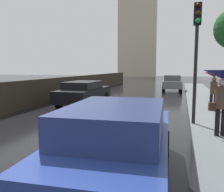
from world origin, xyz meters
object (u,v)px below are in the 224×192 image
Objects in this scene: pedestrian_with_umbrella_near at (214,81)px; car_blue_far_ahead at (118,142)px; car_grey_mid_road at (172,83)px; traffic_light at (197,41)px; car_black_near_kerb at (84,92)px; pedestrian_with_umbrella_far at (222,83)px.

car_blue_far_ahead is at bearing 75.30° from pedestrian_with_umbrella_near.
car_blue_far_ahead is at bearing -93.20° from car_grey_mid_road.
car_blue_far_ahead is 1.08× the size of traffic_light.
traffic_light is at bearing 147.79° from car_black_near_kerb.
pedestrian_with_umbrella_near is 4.54m from pedestrian_with_umbrella_far.
car_grey_mid_road is 1.97× the size of pedestrian_with_umbrella_far.
pedestrian_with_umbrella_near reaches higher than car_grey_mid_road.
pedestrian_with_umbrella_far reaches higher than car_black_near_kerb.
car_black_near_kerb is at bearing 147.63° from traffic_light.
car_grey_mid_road is at bearing 84.16° from pedestrian_with_umbrella_far.
car_black_near_kerb is at bearing -117.03° from car_grey_mid_road.
traffic_light reaches higher than car_grey_mid_road.
car_grey_mid_road is 14.01m from traffic_light.
car_grey_mid_road is 10.97m from pedestrian_with_umbrella_near.
pedestrian_with_umbrella_near is (2.57, 8.00, 0.74)m from car_blue_far_ahead.
pedestrian_with_umbrella_far is at bearing 89.06° from pedestrian_with_umbrella_near.
car_blue_far_ahead is at bearing -136.22° from pedestrian_with_umbrella_far.
traffic_light is (5.89, -3.73, 2.36)m from car_black_near_kerb.
pedestrian_with_umbrella_far is at bearing -84.96° from car_grey_mid_road.
traffic_light reaches higher than car_black_near_kerb.
car_grey_mid_road is 2.14× the size of pedestrian_with_umbrella_near.
car_black_near_kerb is at bearing -2.47° from pedestrian_with_umbrella_near.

